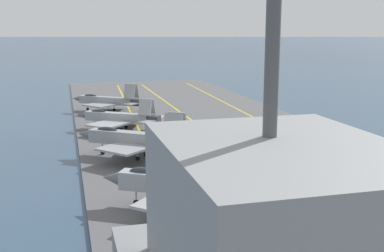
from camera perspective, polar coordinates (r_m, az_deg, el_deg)
ground_plane at (r=71.90m, az=4.47°, el=-2.85°), size 2000.00×2000.00×0.00m
carrier_deck at (r=71.85m, az=4.48°, el=-2.70°), size 187.42×43.58×0.40m
deck_stripe_foul_line at (r=76.51m, az=12.99°, el=-1.93°), size 168.60×5.74×0.01m
deck_stripe_centerline at (r=71.80m, az=4.48°, el=-2.54°), size 168.67×0.36×0.01m
deck_stripe_edge_line at (r=68.88m, az=-4.99°, el=-3.16°), size 168.46×9.27×0.01m
parked_jet_nearest at (r=46.72m, az=-1.28°, el=-6.88°), size 13.35×15.59×6.67m
parked_jet_second at (r=65.71m, az=-6.73°, el=-1.50°), size 13.76×16.48×6.62m
parked_jet_third at (r=84.43m, az=-8.63°, el=1.00°), size 13.79×15.29×5.62m
parked_jet_fourth at (r=103.18m, az=-9.91°, el=2.99°), size 13.23×15.84×6.16m
crew_blue_vest at (r=72.62m, az=16.88°, el=-2.09°), size 0.36×0.44×1.72m
crew_yellow_vest at (r=66.26m, az=6.22°, el=-2.90°), size 0.39×0.28×1.78m
crew_red_vest at (r=82.02m, az=4.51°, el=-0.11°), size 0.46×0.40×1.69m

